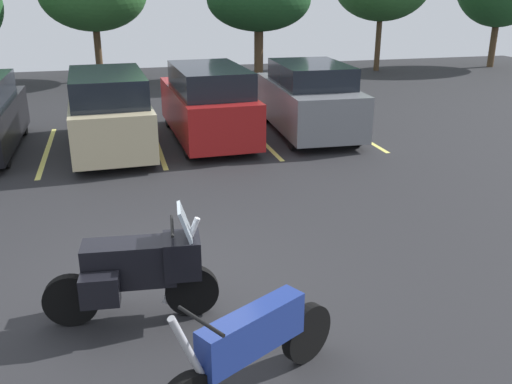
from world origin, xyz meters
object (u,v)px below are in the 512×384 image
motorcycle_second (251,347)px  car_grey (309,99)px  car_champagne (109,111)px  motorcycle_touring (138,269)px  car_red (208,104)px

motorcycle_second → car_grey: size_ratio=0.45×
car_champagne → motorcycle_second: bearing=-82.8°
motorcycle_touring → car_champagne: bearing=91.7°
car_champagne → car_red: (2.52, 0.34, 0.00)m
car_champagne → car_grey: size_ratio=1.05×
motorcycle_second → car_red: (1.31, 9.97, 0.40)m
motorcycle_touring → car_grey: bearing=58.4°
motorcycle_touring → car_grey: car_grey is taller
motorcycle_touring → car_champagne: 7.94m
car_red → motorcycle_second: bearing=-97.5°
motorcycle_second → car_champagne: bearing=97.2°
motorcycle_second → car_grey: 10.79m
car_champagne → motorcycle_touring: bearing=-88.3°
motorcycle_second → car_champagne: size_ratio=0.42×
car_red → car_grey: bearing=-0.1°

